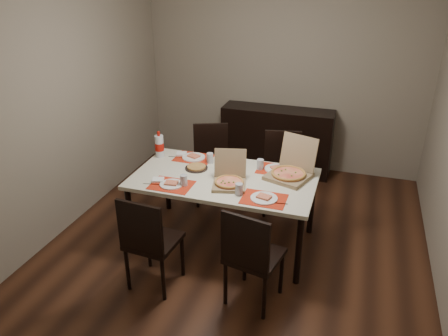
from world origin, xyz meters
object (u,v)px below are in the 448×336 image
Objects in this scene: dining_table at (224,183)px; soda_bottle at (159,146)px; chair_far_left at (211,159)px; pizza_box_center at (229,180)px; sideboard at (277,140)px; chair_near_left at (149,239)px; chair_far_right at (282,168)px; dip_bowl at (236,170)px; chair_near_right at (251,254)px.

soda_bottle is (-0.82, 0.27, 0.19)m from dining_table.
pizza_box_center reaches higher than chair_far_left.
sideboard reaches higher than dining_table.
chair_far_left is at bearing 57.85° from soda_bottle.
dining_table is 0.99m from chair_near_left.
soda_bottle reaches higher than dining_table.
chair_far_right reaches higher than sideboard.
soda_bottle reaches higher than chair_far_right.
sideboard is at bearing 85.38° from dining_table.
pizza_box_center reaches higher than chair_near_left.
dining_table is 0.19m from dip_bowl.
chair_far_right is at bearing 64.73° from dip_bowl.
chair_near_left is 1.18m from dip_bowl.
soda_bottle reaches higher than chair_far_left.
sideboard is at bearing 78.95° from chair_near_left.
chair_far_right reaches higher than dip_bowl.
chair_far_right is (0.81, 1.78, 0.00)m from chair_near_left.
chair_far_right is (0.42, 0.89, -0.17)m from dining_table.
dip_bowl is at bearing 66.12° from chair_near_left.
sideboard is at bearing 88.44° from pizza_box_center.
dip_bowl is at bearing 113.21° from chair_near_right.
chair_far_left is 0.80m from soda_bottle.
sideboard is 1.95m from soda_bottle.
soda_bottle reaches higher than chair_near_left.
dining_table is 1.00m from chair_far_right.
chair_near_left is 8.95× the size of dip_bowl.
sideboard is 1.61× the size of chair_near_right.
chair_near_right is at bearing -87.26° from chair_far_right.
dip_bowl is (-0.02, 0.30, -0.04)m from pizza_box_center.
dining_table is 1.94× the size of chair_near_left.
chair_far_left is 1.18m from pizza_box_center.
dip_bowl is at bearing -6.88° from soda_bottle.
dip_bowl is (0.52, -0.71, 0.25)m from chair_far_left.
dip_bowl is (-0.43, 0.99, 0.25)m from chair_near_right.
chair_far_left is at bearing -120.16° from sideboard.
chair_far_right is at bearing -75.39° from sideboard.
chair_near_right is (0.89, 0.06, 0.00)m from chair_near_left.
chair_near_right is at bearing -59.91° from pizza_box_center.
soda_bottle is at bearing -153.53° from chair_far_right.
dip_bowl is at bearing -115.27° from chair_far_right.
dining_table is 6.18× the size of soda_bottle.
chair_near_right reaches higher than dining_table.
chair_near_right is 1.72m from chair_far_right.
chair_far_left is 0.86m from chair_far_right.
chair_near_left is at bearing -101.05° from sideboard.
chair_near_left is 1.29m from soda_bottle.
chair_far_left is 8.95× the size of dip_bowl.
chair_near_right and chair_far_left have the same top height.
dip_bowl is at bearing 64.98° from dining_table.
soda_bottle is (-0.38, -0.61, 0.36)m from chair_far_left.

